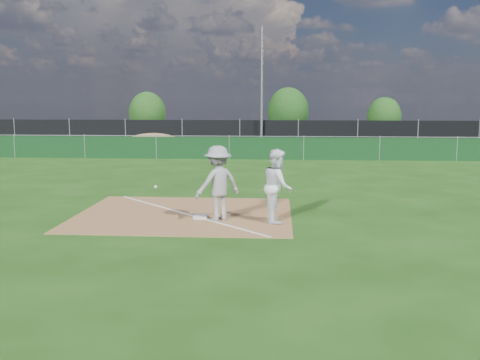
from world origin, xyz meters
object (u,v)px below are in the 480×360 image
light_pole (262,87)px  car_mid (251,132)px  tree_right (384,116)px  car_right (316,134)px  first_base (200,217)px  car_left (150,131)px  tree_left (147,113)px  tree_mid (288,111)px  play_at_first (218,183)px  runner (277,186)px

light_pole → car_mid: 5.52m
tree_right → car_mid: bearing=-151.0°
car_right → tree_right: bearing=-67.0°
light_pole → first_base: 22.61m
light_pole → first_base: bearing=-92.5°
car_left → tree_left: bearing=-3.5°
tree_left → tree_mid: 12.53m
tree_mid → tree_right: tree_mid is taller
tree_left → play_at_first: bearing=-73.2°
play_at_first → car_right: (4.47, 26.73, -0.37)m
play_at_first → car_mid: play_at_first is taller
play_at_first → runner: (1.58, -0.03, -0.04)m
runner → car_left: size_ratio=0.44×
tree_left → tree_mid: tree_mid is taller
runner → car_right: 26.92m
light_pole → car_left: 10.20m
tree_mid → first_base: bearing=-95.1°
play_at_first → car_mid: size_ratio=0.53×
first_base → play_at_first: 1.10m
runner → tree_left: (-11.66, 33.37, 1.02)m
play_at_first → runner: bearing=-1.0°
runner → tree_right: tree_right is taller
tree_left → tree_right: tree_left is taller
car_mid → first_base: bearing=-176.7°
car_left → tree_right: 19.98m
first_base → car_right: car_right is taller
runner → car_left: bearing=13.6°
car_mid → tree_mid: (2.95, 6.38, 1.43)m
first_base → tree_right: size_ratio=0.11×
play_at_first → tree_left: 34.84m
light_pole → car_left: light_pole is taller
car_right → tree_left: size_ratio=1.14×
runner → tree_right: size_ratio=0.57×
first_base → car_left: size_ratio=0.08×
tree_mid → tree_right: 8.24m
tree_left → car_left: bearing=-74.7°
runner → car_left: 28.40m
play_at_first → tree_mid: size_ratio=0.56×
tree_mid → tree_right: bearing=-1.2°
light_pole → runner: bearing=-87.2°
car_mid → tree_right: tree_right is taller
light_pole → runner: light_pole is taller
tree_mid → play_at_first: bearing=-94.2°
car_left → car_mid: bearing=-107.7°
runner → car_right: size_ratio=0.44×
first_base → tree_right: 34.70m
first_base → tree_left: 34.58m
first_base → runner: bearing=-5.4°
play_at_first → car_left: 27.87m
car_right → tree_right: 8.87m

